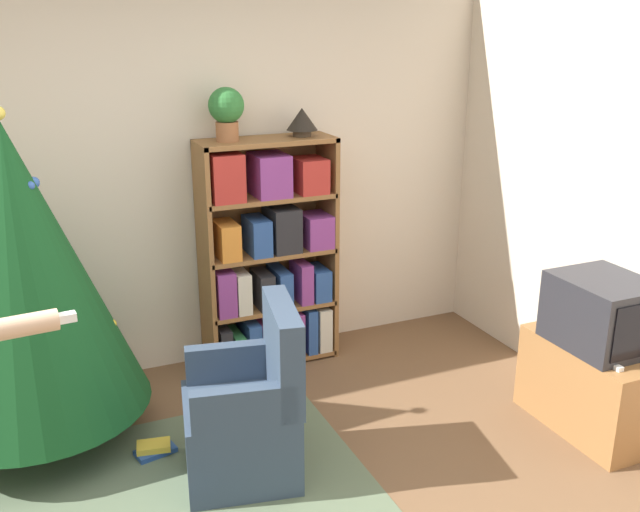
{
  "coord_description": "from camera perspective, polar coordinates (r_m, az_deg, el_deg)",
  "views": [
    {
      "loc": [
        -0.74,
        -2.37,
        2.26
      ],
      "look_at": [
        0.7,
        0.93,
        1.05
      ],
      "focal_mm": 40.0,
      "sensor_mm": 36.0,
      "label": 1
    }
  ],
  "objects": [
    {
      "name": "christmas_tree",
      "position": [
        4.03,
        -22.83,
        -1.19
      ],
      "size": [
        1.22,
        1.22,
        1.85
      ],
      "color": "#4C3323",
      "rests_on": "ground_plane"
    },
    {
      "name": "television",
      "position": [
        4.23,
        21.69,
        -4.22
      ],
      "size": [
        0.45,
        0.53,
        0.39
      ],
      "color": "#28282D",
      "rests_on": "tv_stand"
    },
    {
      "name": "armchair",
      "position": [
        3.75,
        -5.78,
        -12.65
      ],
      "size": [
        0.67,
        0.66,
        0.92
      ],
      "rotation": [
        0.0,
        0.0,
        -1.76
      ],
      "color": "#334256",
      "rests_on": "ground_plane"
    },
    {
      "name": "table_lamp",
      "position": [
        4.63,
        -1.45,
        10.8
      ],
      "size": [
        0.2,
        0.2,
        0.18
      ],
      "color": "#473828",
      "rests_on": "bookshelf"
    },
    {
      "name": "wall_back",
      "position": [
        4.65,
        -14.0,
        6.1
      ],
      "size": [
        8.0,
        0.1,
        2.6
      ],
      "color": "beige",
      "rests_on": "ground_plane"
    },
    {
      "name": "tv_stand",
      "position": [
        4.42,
        20.97,
        -9.68
      ],
      "size": [
        0.44,
        0.8,
        0.52
      ],
      "color": "#996638",
      "rests_on": "ground_plane"
    },
    {
      "name": "game_remote",
      "position": [
        4.07,
        22.37,
        -8.07
      ],
      "size": [
        0.04,
        0.12,
        0.02
      ],
      "color": "white",
      "rests_on": "tv_stand"
    },
    {
      "name": "book_pile_near_tree",
      "position": [
        4.11,
        -13.09,
        -14.81
      ],
      "size": [
        0.23,
        0.16,
        0.07
      ],
      "color": "#284C93",
      "rests_on": "ground_plane"
    },
    {
      "name": "potted_plant",
      "position": [
        4.46,
        -7.5,
        11.5
      ],
      "size": [
        0.22,
        0.22,
        0.33
      ],
      "color": "#935B38",
      "rests_on": "bookshelf"
    },
    {
      "name": "bookshelf",
      "position": [
        4.74,
        -4.09,
        -0.25
      ],
      "size": [
        0.89,
        0.33,
        1.53
      ],
      "color": "brown",
      "rests_on": "ground_plane"
    }
  ]
}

